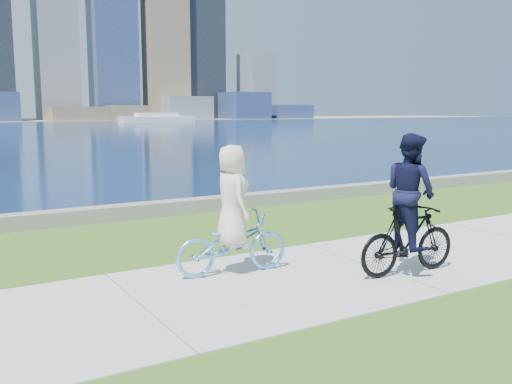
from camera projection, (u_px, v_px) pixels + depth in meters
ground at (143, 308)px, 7.68m from camera, size 320.00×320.00×0.00m
concrete_path at (143, 307)px, 7.68m from camera, size 80.00×3.50×0.02m
seawall at (48, 219)px, 12.92m from camera, size 90.00×0.50×0.35m
ferry_far at (157, 119)px, 108.11m from camera, size 13.94×3.98×1.89m
cyclist_woman at (232, 227)px, 9.11m from camera, size 0.85×1.95×2.08m
cyclist_man at (409, 216)px, 9.06m from camera, size 0.75×1.89×2.26m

